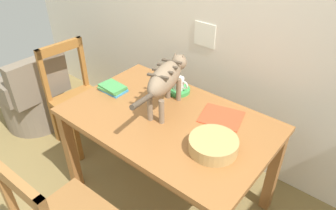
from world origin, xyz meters
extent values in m
cube|color=silver|center=(0.00, 1.67, 1.25)|extent=(4.97, 0.10, 2.50)
cube|color=white|center=(-0.24, 1.62, 1.06)|extent=(0.19, 0.01, 0.19)
cube|color=#955E2F|center=(-0.04, 0.92, 0.74)|extent=(1.37, 0.87, 0.03)
cube|color=brown|center=(-0.04, 0.92, 0.68)|extent=(1.29, 0.79, 0.07)
cube|color=#955E2F|center=(-0.67, 0.54, 0.36)|extent=(0.07, 0.07, 0.72)
cube|color=#955E2F|center=(-0.67, 1.31, 0.36)|extent=(0.07, 0.07, 0.72)
cube|color=#955E2F|center=(0.60, 1.31, 0.36)|extent=(0.07, 0.07, 0.72)
ellipsoid|color=#806B53|center=(-0.11, 0.99, 0.99)|extent=(0.25, 0.44, 0.17)
cube|color=#463B2E|center=(-0.08, 0.89, 1.06)|extent=(0.14, 0.06, 0.01)
cube|color=#463B2E|center=(-0.10, 0.96, 1.06)|extent=(0.14, 0.06, 0.01)
cube|color=#463B2E|center=(-0.12, 1.02, 1.06)|extent=(0.14, 0.06, 0.01)
cube|color=#463B2E|center=(-0.14, 1.09, 1.06)|extent=(0.14, 0.06, 0.01)
cylinder|color=#806B53|center=(-0.19, 1.11, 0.84)|extent=(0.04, 0.04, 0.17)
cylinder|color=#806B53|center=(-0.11, 1.14, 0.84)|extent=(0.04, 0.04, 0.17)
cylinder|color=#806B53|center=(-0.11, 0.84, 0.84)|extent=(0.04, 0.04, 0.17)
cylinder|color=#806B53|center=(-0.03, 0.86, 0.84)|extent=(0.04, 0.04, 0.17)
sphere|color=#806B53|center=(-0.18, 1.22, 0.99)|extent=(0.11, 0.11, 0.11)
cone|color=#806B53|center=(-0.21, 1.21, 1.04)|extent=(0.04, 0.04, 0.04)
cone|color=#806B53|center=(-0.15, 1.23, 1.04)|extent=(0.04, 0.04, 0.04)
cylinder|color=#463B2E|center=(-0.03, 0.68, 1.01)|extent=(0.10, 0.24, 0.09)
cylinder|color=green|center=(-0.18, 1.22, 0.77)|extent=(0.17, 0.17, 0.03)
cylinder|color=white|center=(-0.18, 1.22, 0.82)|extent=(0.08, 0.08, 0.09)
torus|color=white|center=(-0.13, 1.22, 0.83)|extent=(0.06, 0.01, 0.06)
cube|color=#DA4626|center=(0.23, 1.15, 0.76)|extent=(0.32, 0.29, 0.01)
cube|color=#3C8EC2|center=(-0.56, 0.92, 0.76)|extent=(0.19, 0.13, 0.01)
cube|color=#51964E|center=(-0.57, 0.92, 0.77)|extent=(0.20, 0.14, 0.01)
cube|color=#44954C|center=(-0.57, 0.92, 0.79)|extent=(0.20, 0.14, 0.02)
cylinder|color=tan|center=(0.36, 0.84, 0.79)|extent=(0.28, 0.28, 0.08)
cylinder|color=brown|center=(0.36, 0.84, 0.80)|extent=(0.23, 0.23, 0.07)
cube|color=olive|center=(-0.13, -0.04, 0.89)|extent=(0.42, 0.05, 0.08)
cube|color=olive|center=(-0.32, -0.05, 0.69)|extent=(0.04, 0.04, 0.48)
cube|color=olive|center=(-0.33, 0.33, 0.20)|extent=(0.04, 0.04, 0.41)
cube|color=#9A622B|center=(-1.06, 0.94, 0.43)|extent=(0.46, 0.46, 0.04)
cube|color=#9A622B|center=(-1.25, 0.96, 0.89)|extent=(0.08, 0.42, 0.08)
cube|color=#9A622B|center=(-1.23, 1.15, 0.69)|extent=(0.04, 0.04, 0.48)
cube|color=#9A622B|center=(-1.27, 0.77, 0.69)|extent=(0.04, 0.04, 0.48)
cube|color=#9A622B|center=(-0.85, 1.11, 0.20)|extent=(0.04, 0.04, 0.41)
cube|color=#9A622B|center=(-0.89, 0.74, 0.20)|extent=(0.04, 0.04, 0.41)
cube|color=#9A622B|center=(-1.23, 1.15, 0.20)|extent=(0.04, 0.04, 0.41)
cube|color=#9A622B|center=(-1.27, 0.77, 0.20)|extent=(0.04, 0.04, 0.41)
cylinder|color=#736654|center=(-1.69, 0.82, 0.19)|extent=(0.60, 0.60, 0.38)
cube|color=#736654|center=(-1.45, 0.81, 0.58)|extent=(0.14, 0.54, 0.40)
cube|color=#736654|center=(-1.70, 0.57, 0.48)|extent=(0.42, 0.11, 0.20)
cube|color=#736654|center=(-1.69, 1.07, 0.48)|extent=(0.42, 0.11, 0.20)
camera|label=1|loc=(1.01, -0.36, 1.98)|focal=33.67mm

